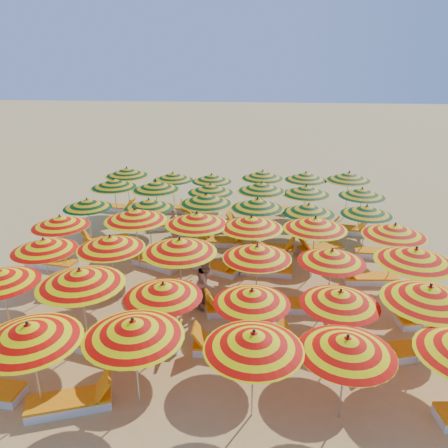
{
  "coord_description": "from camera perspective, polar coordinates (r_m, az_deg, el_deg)",
  "views": [
    {
      "loc": [
        1.34,
        -13.09,
        6.83
      ],
      "look_at": [
        0.0,
        0.5,
        1.6
      ],
      "focal_mm": 35.0,
      "sensor_mm": 36.0,
      "label": 1
    }
  ],
  "objects": [
    {
      "name": "lounger_32",
      "position": [
        20.37,
        -3.3,
        1.79
      ],
      "size": [
        1.83,
        1.05,
        0.69
      ],
      "rotation": [
        0.0,
        0.0,
        3.43
      ],
      "color": "white",
      "rests_on": "ground"
    },
    {
      "name": "umbrella_32",
      "position": [
        18.06,
        -1.79,
        4.68
      ],
      "size": [
        2.31,
        2.31,
        2.01
      ],
      "color": "silver",
      "rests_on": "ground"
    },
    {
      "name": "umbrella_16",
      "position": [
        12.32,
        13.9,
        -4.08
      ],
      "size": [
        2.04,
        2.04,
        1.98
      ],
      "color": "silver",
      "rests_on": "ground"
    },
    {
      "name": "umbrella_33",
      "position": [
        18.0,
        4.92,
        4.87
      ],
      "size": [
        2.06,
        2.06,
        2.12
      ],
      "color": "silver",
      "rests_on": "ground"
    },
    {
      "name": "lounger_9",
      "position": [
        14.27,
        -18.97,
        -8.18
      ],
      "size": [
        1.79,
        0.77,
        0.69
      ],
      "rotation": [
        0.0,
        0.0,
        0.11
      ],
      "color": "white",
      "rests_on": "ground"
    },
    {
      "name": "umbrella_39",
      "position": [
        20.12,
        5.07,
        6.45
      ],
      "size": [
        2.21,
        2.21,
        2.06
      ],
      "color": "silver",
      "rests_on": "ground"
    },
    {
      "name": "umbrella_8",
      "position": [
        10.42,
        -7.93,
        -8.55
      ],
      "size": [
        2.09,
        2.09,
        1.96
      ],
      "color": "silver",
      "rests_on": "ground"
    },
    {
      "name": "umbrella_17",
      "position": [
        12.56,
        23.74,
        -3.78
      ],
      "size": [
        2.4,
        2.4,
        2.22
      ],
      "color": "silver",
      "rests_on": "ground"
    },
    {
      "name": "umbrella_11",
      "position": [
        10.78,
        25.25,
        -8.25
      ],
      "size": [
        2.64,
        2.64,
        2.2
      ],
      "color": "silver",
      "rests_on": "ground"
    },
    {
      "name": "umbrella_6",
      "position": [
        12.23,
        -27.16,
        -6.12
      ],
      "size": [
        2.2,
        2.2,
        1.97
      ],
      "color": "silver",
      "rests_on": "ground"
    },
    {
      "name": "lounger_13",
      "position": [
        13.33,
        24.99,
        -11.29
      ],
      "size": [
        1.81,
        0.89,
        0.69
      ],
      "rotation": [
        0.0,
        0.0,
        3.33
      ],
      "color": "white",
      "rests_on": "ground"
    },
    {
      "name": "umbrella_40",
      "position": [
        20.15,
        10.64,
        6.16
      ],
      "size": [
        2.56,
        2.56,
        2.05
      ],
      "color": "silver",
      "rests_on": "ground"
    },
    {
      "name": "umbrella_9",
      "position": [
        10.19,
        3.67,
        -9.43
      ],
      "size": [
        2.17,
        2.17,
        1.91
      ],
      "color": "silver",
      "rests_on": "ground"
    },
    {
      "name": "lounger_26",
      "position": [
        18.39,
        -0.24,
        -0.33
      ],
      "size": [
        1.82,
        0.97,
        0.69
      ],
      "rotation": [
        0.0,
        0.0,
        3.38
      ],
      "color": "white",
      "rests_on": "ground"
    },
    {
      "name": "lounger_3",
      "position": [
        12.6,
        -24.41,
        -13.17
      ],
      "size": [
        1.83,
        1.14,
        0.69
      ],
      "rotation": [
        0.0,
        0.0,
        3.49
      ],
      "color": "white",
      "rests_on": "ground"
    },
    {
      "name": "umbrella_34",
      "position": [
        17.95,
        10.68,
        4.4
      ],
      "size": [
        2.45,
        2.45,
        2.07
      ],
      "color": "silver",
      "rests_on": "ground"
    },
    {
      "name": "umbrella_20",
      "position": [
        14.15,
        -3.56,
        0.69
      ],
      "size": [
        2.29,
        2.29,
        2.2
      ],
      "color": "silver",
      "rests_on": "ground"
    },
    {
      "name": "lounger_28",
      "position": [
        18.74,
        12.1,
        -0.4
      ],
      "size": [
        1.82,
        1.17,
        0.69
      ],
      "rotation": [
        0.0,
        0.0,
        -0.37
      ],
      "color": "white",
      "rests_on": "ground"
    },
    {
      "name": "lounger_11",
      "position": [
        12.68,
        1.36,
        -10.81
      ],
      "size": [
        1.82,
        0.98,
        0.69
      ],
      "rotation": [
        0.0,
        0.0,
        3.38
      ],
      "color": "white",
      "rests_on": "ground"
    },
    {
      "name": "lounger_10",
      "position": [
        13.05,
        -7.76,
        -10.04
      ],
      "size": [
        1.81,
        0.87,
        0.69
      ],
      "rotation": [
        0.0,
        0.0,
        0.18
      ],
      "color": "white",
      "rests_on": "ground"
    },
    {
      "name": "umbrella_41",
      "position": [
        20.17,
        16.01,
        6.01
      ],
      "size": [
        2.29,
        2.29,
        2.16
      ],
      "color": "silver",
      "rests_on": "ground"
    },
    {
      "name": "lounger_14",
      "position": [
        16.35,
        -21.61,
        -4.73
      ],
      "size": [
        1.8,
        0.86,
        0.69
      ],
      "rotation": [
        0.0,
        0.0,
        2.98
      ],
      "color": "white",
      "rests_on": "ground"
    },
    {
      "name": "umbrella_28",
      "position": [
        15.97,
        10.99,
        1.98
      ],
      "size": [
        2.19,
        2.19,
        1.97
      ],
      "color": "silver",
      "rests_on": "ground"
    },
    {
      "name": "umbrella_10",
      "position": [
        10.42,
        14.94,
        -9.28
      ],
      "size": [
        2.25,
        2.25,
        1.94
      ],
      "color": "silver",
      "rests_on": "ground"
    },
    {
      "name": "umbrella_38",
      "position": [
        19.98,
        -1.62,
        6.05
      ],
      "size": [
        2.35,
        2.35,
        1.92
      ],
      "color": "silver",
      "rests_on": "ground"
    },
    {
      "name": "umbrella_15",
      "position": [
        12.1,
        4.35,
        -3.64
      ],
      "size": [
        2.42,
        2.42,
        2.05
      ],
      "color": "silver",
      "rests_on": "ground"
    },
    {
      "name": "umbrella_29",
      "position": [
        16.47,
        18.13,
        1.74
      ],
      "size": [
        2.21,
        2.21,
        1.93
      ],
      "color": "silver",
      "rests_on": "ground"
    },
    {
      "name": "umbrella_30",
      "position": [
        19.11,
        -14.17,
        5.19
      ],
      "size": [
        2.14,
        2.14,
        2.09
      ],
      "color": "silver",
      "rests_on": "ground"
    },
    {
      "name": "lounger_33",
      "position": [
        20.8,
        6.33,
        2.11
      ],
      "size": [
        1.82,
        1.21,
        0.69
      ],
      "rotation": [
        0.0,
        0.0,
        2.74
      ],
      "color": "white",
      "rests_on": "ground"
    },
    {
      "name": "lounger_27",
      "position": [
        18.52,
        2.91,
        -0.2
      ],
      "size": [
        1.8,
        0.84,
        0.69
      ],
      "rotation": [
        0.0,
        0.0,
        2.99
      ],
      "color": "white",
      "rests_on": "ground"
    },
    {
      "name": "umbrella_27",
      "position": [
        15.99,
        4.38,
        2.68
      ],
      "size": [
        2.06,
        2.06,
        2.08
      ],
      "color": "silver",
      "rests_on": "ground"
    },
    {
      "name": "lounger_12",
      "position": [
        12.98,
        11.08,
        -10.44
      ],
      "size": [
        1.74,
        0.61,
        0.69
      ],
      "rotation": [
        0.0,
        0.0,
        -0.01
      ],
      "color": "white",
      "rests_on": "ground"
    },
    {
      "name": "umbrella_14",
      "position": [
        12.16,
        -5.81,
        -2.82
      ],
      "size": [
        2.57,
        2.57,
        2.21
      ],
      "color": "silver",
      "rests_on": "ground"
    },
    {
      "name": "umbrella_19",
      "position": [
        14.76,
        -11.5,
        1.19
      ],
      "size": [
        2.69,
        2.69,
        2.21
      ],
      "color": "silver",
      "rests_on": "ground"
    },
    {
      "name": "lounger_23",
      "position": [
        16.94,
        19.69,
        -3.57
      ],
      "size": [
        1.75,
        0.63,
        0.69
      ],
      "rotation": [
        0.0,
        0.0,
        -0.03
      ],
      "color": "white",
      "rests_on": "ground"
    },
    {
      "name": "lounger_17",
      "position": [
        14.81,
        5.42,
        -5.93
      ],
      "size": [
        1.77,
        0.71,
        0.69
      ],
      "rotation": [
        0.0,
        0.0,
        3.06
      ],
      "color": "white",
      "rests_on": "ground"
    },
    {
      "name": "umbrella_23",
      "position": [
        14.47,
        21.4,
        -0.72
      ],
      "size": [
        1.99,
        1.99,
        2.09
      ],
      "color": "silver",
      "rests_on": "ground"
    },
    {
      "name": "umbrella_13",
      "position": [
        13.0,
        -14.61,
        -2.34
      ],
      "size": [
        2.08,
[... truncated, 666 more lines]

